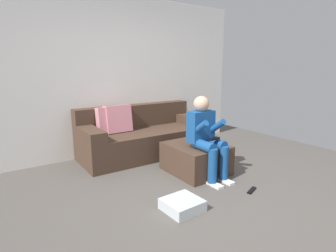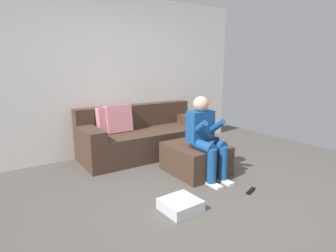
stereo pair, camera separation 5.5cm
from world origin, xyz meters
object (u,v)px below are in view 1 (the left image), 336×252
at_px(couch_sectional, 142,136).
at_px(person_seated, 206,134).
at_px(storage_bin, 182,205).
at_px(ottoman, 196,158).
at_px(remote_near_ottoman, 252,190).

height_order(couch_sectional, person_seated, person_seated).
relative_size(couch_sectional, person_seated, 1.93).
distance_m(person_seated, storage_bin, 1.09).
bearing_deg(ottoman, remote_near_ottoman, -79.74).
distance_m(ottoman, remote_near_ottoman, 0.90).
xyz_separation_m(ottoman, storage_bin, (-0.80, -0.74, -0.14)).
distance_m(couch_sectional, storage_bin, 1.95).
height_order(person_seated, storage_bin, person_seated).
relative_size(couch_sectional, remote_near_ottoman, 10.83).
xyz_separation_m(couch_sectional, person_seated, (0.24, -1.32, 0.27)).
height_order(couch_sectional, storage_bin, couch_sectional).
bearing_deg(remote_near_ottoman, couch_sectional, 81.30).
bearing_deg(storage_bin, couch_sectional, 73.48).
bearing_deg(remote_near_ottoman, storage_bin, 152.56).
distance_m(ottoman, storage_bin, 1.10).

